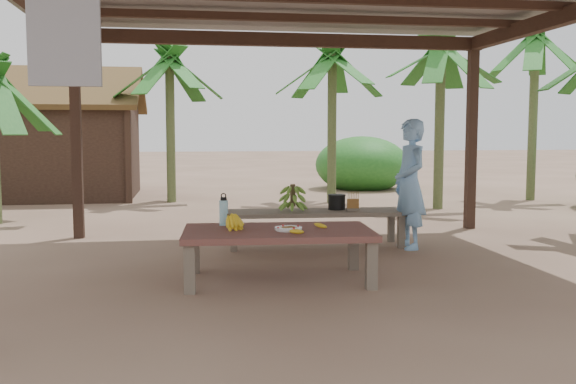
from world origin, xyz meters
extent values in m
plane|color=brown|center=(0.00, 0.00, 0.00)|extent=(80.00, 80.00, 0.00)
cube|color=black|center=(-2.80, 2.30, 1.35)|extent=(0.13, 0.13, 2.70)
cube|color=black|center=(2.80, 2.30, 1.35)|extent=(0.13, 0.13, 2.70)
cube|color=black|center=(0.00, 2.30, 2.70)|extent=(5.80, 0.14, 0.18)
cube|color=black|center=(-2.80, 0.00, 2.70)|extent=(0.14, 4.80, 0.18)
cube|color=black|center=(2.80, 0.00, 2.70)|extent=(0.14, 4.80, 0.18)
cube|color=slate|center=(-2.10, -2.30, 2.15)|extent=(0.45, 0.05, 0.85)
cube|color=brown|center=(-1.33, -0.97, 0.22)|extent=(0.11, 0.11, 0.44)
cube|color=brown|center=(0.31, -1.07, 0.22)|extent=(0.11, 0.11, 0.44)
cube|color=brown|center=(-1.28, -0.13, 0.22)|extent=(0.11, 0.11, 0.44)
cube|color=brown|center=(0.36, -0.23, 0.22)|extent=(0.11, 0.11, 0.44)
cube|color=maroon|center=(-0.49, -0.60, 0.47)|extent=(1.86, 1.11, 0.06)
cube|color=brown|center=(-0.80, 0.99, 0.20)|extent=(0.08, 0.08, 0.40)
cube|color=brown|center=(1.26, 0.89, 0.20)|extent=(0.08, 0.08, 0.40)
cube|color=brown|center=(-0.78, 1.45, 0.20)|extent=(0.08, 0.08, 0.40)
cube|color=brown|center=(1.28, 1.35, 0.20)|extent=(0.08, 0.08, 0.40)
cube|color=brown|center=(0.24, 1.17, 0.42)|extent=(2.23, 0.70, 0.05)
cylinder|color=white|center=(-0.40, -0.69, 0.51)|extent=(0.24, 0.24, 0.01)
cylinder|color=white|center=(-0.40, -0.69, 0.52)|extent=(0.26, 0.26, 0.02)
cube|color=brown|center=(-0.40, -0.69, 0.53)|extent=(0.15, 0.13, 0.02)
ellipsoid|color=yellow|center=(-0.36, -0.90, 0.52)|extent=(0.17, 0.11, 0.04)
ellipsoid|color=yellow|center=(-0.06, -0.56, 0.52)|extent=(0.13, 0.14, 0.04)
cylinder|color=#42B2D0|center=(-0.99, -0.25, 0.63)|extent=(0.09, 0.09, 0.25)
cylinder|color=black|center=(-0.99, -0.25, 0.77)|extent=(0.06, 0.06, 0.03)
torus|color=black|center=(-0.99, -0.25, 0.80)|extent=(0.06, 0.01, 0.06)
cylinder|color=black|center=(0.53, 1.25, 0.54)|extent=(0.22, 0.22, 0.18)
imported|color=#6E9DCF|center=(1.35, 0.86, 0.80)|extent=(0.43, 0.61, 1.59)
cube|color=black|center=(-4.50, 8.00, 1.00)|extent=(4.00, 3.00, 2.00)
cube|color=brown|center=(-4.50, 7.15, 2.35)|extent=(4.40, 1.73, 1.00)
cube|color=brown|center=(-4.50, 8.85, 2.35)|extent=(4.40, 1.73, 1.00)
cylinder|color=#596638|center=(3.27, 4.68, 1.51)|extent=(0.18, 0.18, 3.01)
cylinder|color=#596638|center=(1.54, 6.02, 1.49)|extent=(0.18, 0.18, 2.98)
cylinder|color=#596638|center=(-1.67, 6.60, 1.46)|extent=(0.18, 0.18, 2.92)
cylinder|color=#596638|center=(5.78, 5.83, 1.71)|extent=(0.18, 0.18, 3.42)
camera|label=1|loc=(-1.34, -6.63, 1.44)|focal=40.00mm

